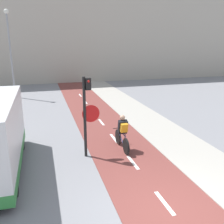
{
  "coord_description": "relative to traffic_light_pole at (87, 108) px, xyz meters",
  "views": [
    {
      "loc": [
        -3.05,
        -4.85,
        4.34
      ],
      "look_at": [
        0.0,
        5.83,
        1.2
      ],
      "focal_mm": 40.0,
      "sensor_mm": 36.0,
      "label": 1
    }
  ],
  "objects": [
    {
      "name": "ground_plane",
      "position": [
        1.49,
        -4.06,
        -1.94
      ],
      "size": [
        120.0,
        120.0,
        0.0
      ],
      "primitive_type": "plane",
      "color": "gray"
    },
    {
      "name": "traffic_light_pole",
      "position": [
        0.0,
        0.0,
        0.0
      ],
      "size": [
        0.67,
        0.25,
        3.13
      ],
      "color": "black",
      "rests_on": "ground_plane"
    },
    {
      "name": "street_lamp_far",
      "position": [
        -3.67,
        12.19,
        2.15
      ],
      "size": [
        0.36,
        0.36,
        6.67
      ],
      "color": "gray",
      "rests_on": "ground_plane"
    },
    {
      "name": "bike_lane",
      "position": [
        1.49,
        -4.06,
        -1.93
      ],
      "size": [
        2.76,
        60.0,
        0.02
      ],
      "color": "brown",
      "rests_on": "ground_plane"
    },
    {
      "name": "cyclist_near",
      "position": [
        1.49,
        0.21,
        -1.23
      ],
      "size": [
        0.46,
        1.73,
        1.49
      ],
      "color": "black",
      "rests_on": "ground_plane"
    },
    {
      "name": "building_row_background",
      "position": [
        1.49,
        20.9,
        3.19
      ],
      "size": [
        60.0,
        5.2,
        10.24
      ],
      "color": "#B2A899",
      "rests_on": "ground_plane"
    }
  ]
}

